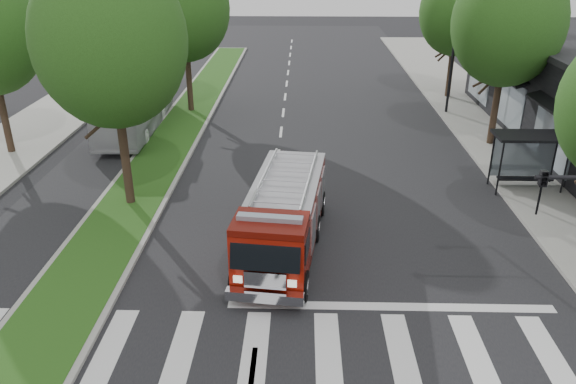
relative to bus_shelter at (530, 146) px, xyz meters
name	(u,v)px	position (x,y,z in m)	size (l,w,h in m)	color
ground	(263,287)	(-11.20, -8.15, -2.04)	(140.00, 140.00, 0.00)	black
sidewalk_right	(535,172)	(1.30, 1.85, -1.96)	(5.00, 80.00, 0.15)	gray
median	(185,120)	(-17.20, 9.85, -1.96)	(3.00, 50.00, 0.15)	gray
bus_shelter	(530,146)	(0.00, 0.00, 0.00)	(3.20, 1.60, 2.61)	black
tree_right_mid	(508,23)	(0.30, 5.85, 4.45)	(5.60, 5.60, 9.72)	black
tree_right_far	(457,12)	(0.30, 15.85, 3.80)	(5.00, 5.00, 8.73)	black
tree_median_near	(110,41)	(-17.20, -2.15, 4.77)	(5.80, 5.80, 10.16)	black
tree_median_far	(184,8)	(-17.20, 11.85, 4.45)	(5.60, 5.60, 9.72)	black
streetlight_right_far	(452,43)	(-0.85, 11.85, 2.44)	(2.11, 0.20, 8.00)	black
fire_engine	(284,217)	(-10.59, -5.69, -0.73)	(3.25, 8.07, 2.72)	#530B04
city_bus	(136,106)	(-19.70, 8.18, -0.61)	(2.39, 10.23, 2.85)	#BABABE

